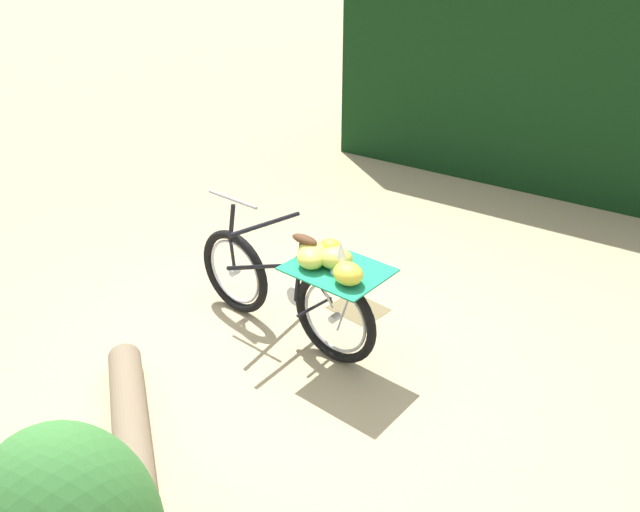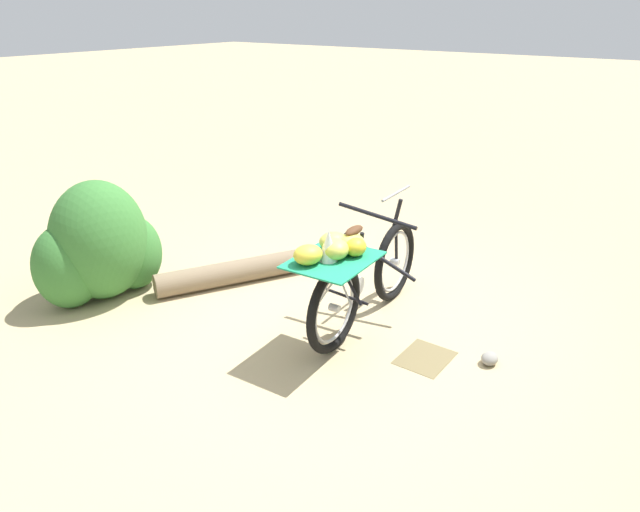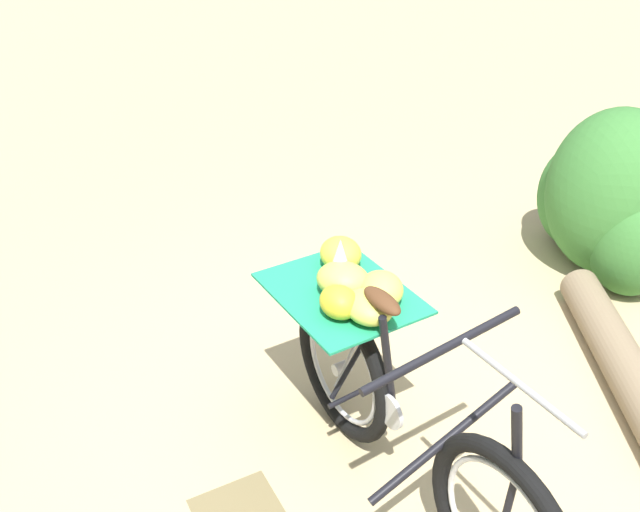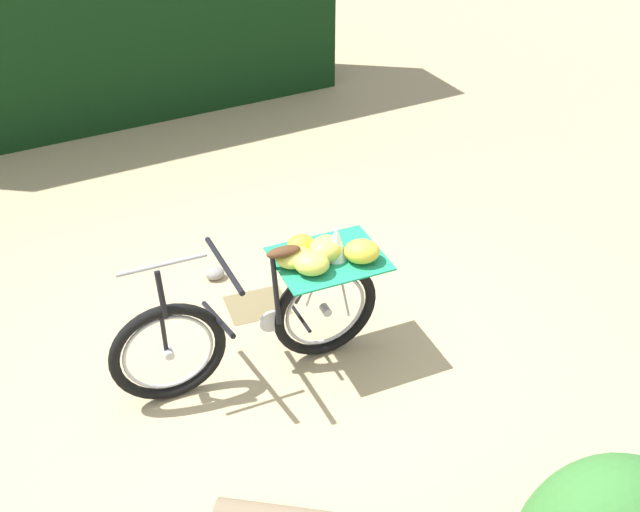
% 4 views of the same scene
% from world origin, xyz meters
% --- Properties ---
extents(ground_plane, '(60.00, 60.00, 0.00)m').
position_xyz_m(ground_plane, '(0.00, 0.00, 0.00)').
color(ground_plane, tan).
extents(bicycle, '(1.79, 0.71, 1.03)m').
position_xyz_m(bicycle, '(0.05, -0.03, 0.52)').
color(bicycle, black).
rests_on(bicycle, ground_plane).
extents(path_stone, '(0.15, 0.12, 0.09)m').
position_xyz_m(path_stone, '(0.20, -1.13, 0.05)').
color(path_stone, gray).
rests_on(path_stone, ground_plane).
extents(leaf_litter_patch, '(0.44, 0.36, 0.01)m').
position_xyz_m(leaf_litter_patch, '(-0.01, -0.70, 0.00)').
color(leaf_litter_patch, olive).
rests_on(leaf_litter_patch, ground_plane).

